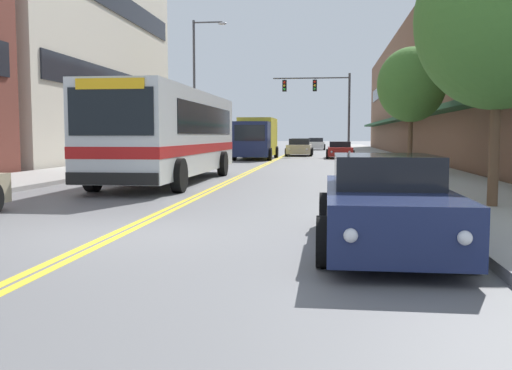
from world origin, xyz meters
The scene contains 18 objects.
ground_plane centered at (0.00, 37.00, 0.00)m, with size 240.00×240.00×0.00m, color slate.
sidewalk_left centered at (-7.34, 37.00, 0.07)m, with size 3.68×106.00×0.15m.
sidewalk_right centered at (7.34, 37.00, 0.07)m, with size 3.68×106.00×0.15m.
centre_line centered at (0.00, 37.00, 0.00)m, with size 0.34×106.00×0.01m.
storefront_row_right centered at (13.42, 37.00, 5.33)m, with size 9.10×68.00×10.68m.
city_bus centered at (-2.06, 10.87, 1.79)m, with size 2.90×11.38×3.17m.
car_slate_blue_parked_left_near centered at (-4.41, 31.42, 0.63)m, with size 1.98×4.35×1.37m.
car_navy_parked_right_foreground centered at (4.34, -0.47, 0.64)m, with size 1.97×4.85×1.36m.
car_red_parked_right_mid centered at (4.41, 33.07, 0.57)m, with size 2.00×4.61×1.21m.
car_charcoal_moving_lead centered at (0.72, 49.53, 0.63)m, with size 2.14×4.45×1.35m.
car_champagne_moving_second centered at (1.24, 37.61, 0.65)m, with size 2.16×4.82×1.38m.
car_white_moving_third centered at (2.20, 56.86, 0.64)m, with size 2.17×4.28×1.37m.
box_truck centered at (-1.43, 30.57, 1.50)m, with size 2.64×6.92×2.87m.
traffic_signal_mast centered at (3.11, 37.62, 4.72)m, with size 6.22×0.38×6.61m.
street_lamp_left_far centered at (-5.03, 28.27, 5.36)m, with size 2.27×0.28×9.17m.
street_tree_right_near centered at (7.00, 3.59, 4.08)m, with size 3.46×3.46×5.84m.
street_tree_right_mid centered at (6.71, 13.91, 3.61)m, with size 2.64×2.64×4.92m.
fire_hydrant centered at (5.95, 9.89, 0.62)m, with size 0.35×0.27×0.94m.
Camera 1 is at (3.48, -9.06, 1.65)m, focal length 40.00 mm.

